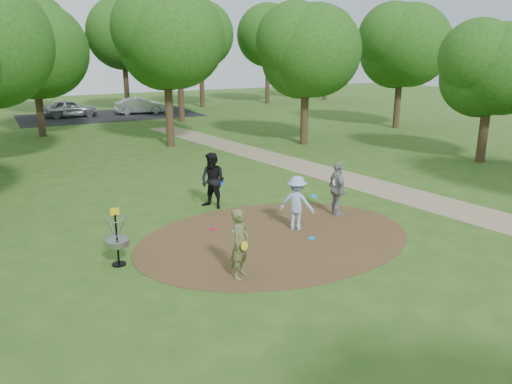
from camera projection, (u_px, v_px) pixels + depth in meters
name	position (u px, v px, depth m)	size (l,w,h in m)	color
ground	(275.00, 238.00, 14.64)	(100.00, 100.00, 0.00)	#2D5119
dirt_clearing	(275.00, 238.00, 14.64)	(8.40, 8.40, 0.02)	#47301C
footpath	(394.00, 192.00, 19.30)	(2.00, 40.00, 0.01)	#8C7A5B
parking_lot	(110.00, 115.00, 40.88)	(14.00, 8.00, 0.01)	black
player_observer_with_disc	(240.00, 244.00, 11.90)	(0.75, 0.73, 1.74)	#5A6138
player_throwing_with_disc	(297.00, 203.00, 15.12)	(1.33, 1.23, 1.68)	#92ABDA
player_walking_with_disc	(213.00, 181.00, 17.14)	(1.11, 1.19, 1.94)	black
player_waiting_with_disc	(337.00, 189.00, 16.35)	(0.67, 1.14, 1.83)	gray
disc_ground_cyan	(236.00, 231.00, 15.11)	(0.22, 0.22, 0.02)	#1BC9DB
disc_ground_blue	(312.00, 238.00, 14.55)	(0.22, 0.22, 0.02)	#0D8CDF
disc_ground_red	(213.00, 229.00, 15.25)	(0.22, 0.22, 0.02)	#CA1440
car_left	(70.00, 108.00, 39.73)	(1.66, 4.12, 1.40)	#9FA2A6
car_right	(140.00, 106.00, 41.79)	(1.43, 4.09, 1.35)	#999CA0
disc_golf_basket	(117.00, 233.00, 12.59)	(0.63, 0.63, 1.54)	black
tree_ring	(193.00, 53.00, 20.69)	(37.48, 45.32, 8.60)	#332316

